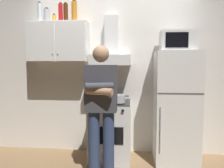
# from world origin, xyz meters

# --- Properties ---
(ground_plane) EXTENTS (7.00, 7.00, 0.00)m
(ground_plane) POSITION_xyz_m (0.00, 0.00, 0.00)
(ground_plane) COLOR olive
(back_wall_tiled) EXTENTS (4.80, 0.10, 2.70)m
(back_wall_tiled) POSITION_xyz_m (0.00, 0.60, 1.35)
(back_wall_tiled) COLOR silver
(back_wall_tiled) RESTS_ON ground_plane
(upper_cabinet) EXTENTS (0.90, 0.37, 0.60)m
(upper_cabinet) POSITION_xyz_m (-0.85, 0.37, 1.75)
(upper_cabinet) COLOR white
(stove_oven) EXTENTS (0.60, 0.62, 0.87)m
(stove_oven) POSITION_xyz_m (-0.05, 0.25, 0.43)
(stove_oven) COLOR silver
(stove_oven) RESTS_ON ground_plane
(range_hood) EXTENTS (0.60, 0.44, 0.75)m
(range_hood) POSITION_xyz_m (-0.05, 0.38, 1.60)
(range_hood) COLOR white
(refrigerator) EXTENTS (0.60, 0.62, 1.60)m
(refrigerator) POSITION_xyz_m (0.90, 0.25, 0.80)
(refrigerator) COLOR white
(refrigerator) RESTS_ON ground_plane
(microwave) EXTENTS (0.48, 0.37, 0.28)m
(microwave) POSITION_xyz_m (0.90, 0.27, 1.74)
(microwave) COLOR silver
(microwave) RESTS_ON refrigerator
(person_standing) EXTENTS (0.38, 0.33, 1.64)m
(person_standing) POSITION_xyz_m (-0.10, -0.36, 0.90)
(person_standing) COLOR navy
(person_standing) RESTS_ON ground_plane
(cooking_pot) EXTENTS (0.29, 0.19, 0.11)m
(cooking_pot) POSITION_xyz_m (0.08, 0.13, 0.93)
(cooking_pot) COLOR #B7BABF
(cooking_pot) RESTS_ON stove_oven
(bottle_vodka_clear) EXTENTS (0.06, 0.06, 0.30)m
(bottle_vodka_clear) POSITION_xyz_m (-1.13, 0.36, 2.19)
(bottle_vodka_clear) COLOR silver
(bottle_vodka_clear) RESTS_ON upper_cabinet
(bottle_rum_dark) EXTENTS (0.07, 0.07, 0.29)m
(bottle_rum_dark) POSITION_xyz_m (-0.74, 0.38, 2.19)
(bottle_rum_dark) COLOR #47230F
(bottle_rum_dark) RESTS_ON upper_cabinet
(bottle_liquor_amber) EXTENTS (0.08, 0.08, 0.32)m
(bottle_liquor_amber) POSITION_xyz_m (-0.61, 0.39, 2.21)
(bottle_liquor_amber) COLOR #B7721E
(bottle_liquor_amber) RESTS_ON upper_cabinet
(bottle_spice_jar) EXTENTS (0.06, 0.06, 0.12)m
(bottle_spice_jar) POSITION_xyz_m (-0.91, 0.37, 2.11)
(bottle_spice_jar) COLOR gold
(bottle_spice_jar) RESTS_ON upper_cabinet
(bottle_soda_red) EXTENTS (0.07, 0.07, 0.30)m
(bottle_soda_red) POSITION_xyz_m (-0.83, 0.42, 2.19)
(bottle_soda_red) COLOR red
(bottle_soda_red) RESTS_ON upper_cabinet
(bottle_canister_steel) EXTENTS (0.09, 0.09, 0.22)m
(bottle_canister_steel) POSITION_xyz_m (-1.03, 0.38, 2.15)
(bottle_canister_steel) COLOR #B2B5BA
(bottle_canister_steel) RESTS_ON upper_cabinet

